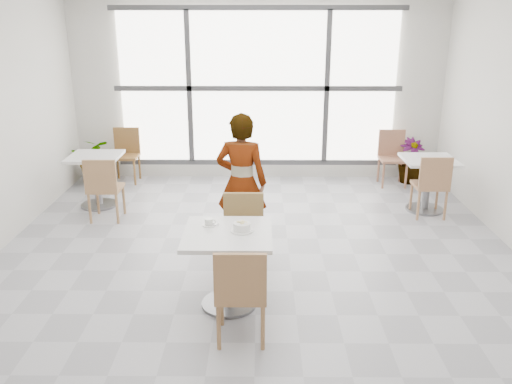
{
  "coord_description": "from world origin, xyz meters",
  "views": [
    {
      "loc": [
        0.04,
        -5.12,
        2.62
      ],
      "look_at": [
        0.0,
        -0.3,
        1.0
      ],
      "focal_mm": 37.12,
      "sensor_mm": 36.0,
      "label": 1
    }
  ],
  "objects_px": {
    "main_table": "(228,255)",
    "plant_right": "(410,161)",
    "oatmeal_bowl": "(242,227)",
    "bg_chair_left_near": "(103,185)",
    "bg_chair_left_far": "(126,151)",
    "bg_chair_right_near": "(432,182)",
    "person": "(242,182)",
    "bg_chair_right_far": "(392,154)",
    "coffee_cup": "(209,222)",
    "chair_near": "(241,289)",
    "bg_table_left": "(96,173)",
    "bg_table_right": "(428,177)",
    "chair_far": "(243,230)",
    "plant_left": "(96,160)"
  },
  "relations": [
    {
      "from": "bg_table_right",
      "to": "plant_right",
      "type": "xyz_separation_m",
      "value": [
        0.12,
        1.3,
        -0.12
      ]
    },
    {
      "from": "chair_far",
      "to": "oatmeal_bowl",
      "type": "bearing_deg",
      "value": -89.12
    },
    {
      "from": "oatmeal_bowl",
      "to": "bg_chair_right_near",
      "type": "bearing_deg",
      "value": 42.91
    },
    {
      "from": "person",
      "to": "bg_table_left",
      "type": "bearing_deg",
      "value": -24.08
    },
    {
      "from": "bg_chair_right_far",
      "to": "coffee_cup",
      "type": "bearing_deg",
      "value": -125.25
    },
    {
      "from": "oatmeal_bowl",
      "to": "bg_table_left",
      "type": "relative_size",
      "value": 0.28
    },
    {
      "from": "chair_near",
      "to": "chair_far",
      "type": "xyz_separation_m",
      "value": [
        -0.02,
        1.25,
        0.0
      ]
    },
    {
      "from": "bg_chair_right_far",
      "to": "main_table",
      "type": "bearing_deg",
      "value": -122.22
    },
    {
      "from": "bg_table_left",
      "to": "main_table",
      "type": "bearing_deg",
      "value": -53.44
    },
    {
      "from": "person",
      "to": "bg_chair_left_far",
      "type": "height_order",
      "value": "person"
    },
    {
      "from": "plant_left",
      "to": "plant_right",
      "type": "bearing_deg",
      "value": 0.6
    },
    {
      "from": "bg_chair_right_near",
      "to": "bg_table_left",
      "type": "bearing_deg",
      "value": -5.36
    },
    {
      "from": "plant_right",
      "to": "chair_near",
      "type": "bearing_deg",
      "value": -119.99
    },
    {
      "from": "main_table",
      "to": "chair_near",
      "type": "relative_size",
      "value": 0.92
    },
    {
      "from": "chair_near",
      "to": "bg_chair_left_near",
      "type": "height_order",
      "value": "same"
    },
    {
      "from": "oatmeal_bowl",
      "to": "coffee_cup",
      "type": "xyz_separation_m",
      "value": [
        -0.31,
        0.14,
        -0.01
      ]
    },
    {
      "from": "chair_near",
      "to": "person",
      "type": "bearing_deg",
      "value": -88.3
    },
    {
      "from": "plant_right",
      "to": "oatmeal_bowl",
      "type": "bearing_deg",
      "value": -123.94
    },
    {
      "from": "chair_near",
      "to": "bg_table_left",
      "type": "bearing_deg",
      "value": -57.02
    },
    {
      "from": "bg_chair_left_far",
      "to": "bg_chair_right_near",
      "type": "relative_size",
      "value": 1.0
    },
    {
      "from": "coffee_cup",
      "to": "bg_chair_right_far",
      "type": "xyz_separation_m",
      "value": [
        2.6,
        3.67,
        -0.28
      ]
    },
    {
      "from": "plant_left",
      "to": "bg_chair_left_far",
      "type": "bearing_deg",
      "value": 14.85
    },
    {
      "from": "chair_near",
      "to": "oatmeal_bowl",
      "type": "relative_size",
      "value": 4.14
    },
    {
      "from": "bg_chair_left_far",
      "to": "bg_chair_right_near",
      "type": "height_order",
      "value": "same"
    },
    {
      "from": "chair_far",
      "to": "coffee_cup",
      "type": "height_order",
      "value": "chair_far"
    },
    {
      "from": "main_table",
      "to": "coffee_cup",
      "type": "height_order",
      "value": "coffee_cup"
    },
    {
      "from": "bg_chair_left_near",
      "to": "bg_chair_right_far",
      "type": "bearing_deg",
      "value": -158.05
    },
    {
      "from": "plant_right",
      "to": "bg_chair_left_far",
      "type": "bearing_deg",
      "value": 179.12
    },
    {
      "from": "chair_far",
      "to": "bg_table_left",
      "type": "distance_m",
      "value": 3.0
    },
    {
      "from": "bg_table_left",
      "to": "plant_right",
      "type": "distance_m",
      "value": 4.91
    },
    {
      "from": "chair_far",
      "to": "bg_chair_right_near",
      "type": "xyz_separation_m",
      "value": [
        2.46,
        1.66,
        0.0
      ]
    },
    {
      "from": "chair_near",
      "to": "plant_left",
      "type": "height_order",
      "value": "chair_near"
    },
    {
      "from": "main_table",
      "to": "plant_right",
      "type": "distance_m",
      "value": 4.77
    },
    {
      "from": "chair_far",
      "to": "bg_table_left",
      "type": "bearing_deg",
      "value": 135.83
    },
    {
      "from": "person",
      "to": "bg_chair_left_near",
      "type": "relative_size",
      "value": 1.84
    },
    {
      "from": "person",
      "to": "bg_chair_right_far",
      "type": "bearing_deg",
      "value": -123.34
    },
    {
      "from": "oatmeal_bowl",
      "to": "bg_chair_left_near",
      "type": "distance_m",
      "value": 2.86
    },
    {
      "from": "chair_near",
      "to": "bg_chair_right_far",
      "type": "relative_size",
      "value": 1.0
    },
    {
      "from": "bg_table_right",
      "to": "bg_chair_right_far",
      "type": "xyz_separation_m",
      "value": [
        -0.2,
        1.24,
        0.01
      ]
    },
    {
      "from": "main_table",
      "to": "bg_table_left",
      "type": "bearing_deg",
      "value": 126.56
    },
    {
      "from": "person",
      "to": "bg_chair_right_near",
      "type": "bearing_deg",
      "value": -149.03
    },
    {
      "from": "bg_chair_right_near",
      "to": "main_table",
      "type": "bearing_deg",
      "value": 41.75
    },
    {
      "from": "bg_chair_right_near",
      "to": "plant_left",
      "type": "bearing_deg",
      "value": -17.26
    },
    {
      "from": "bg_chair_right_near",
      "to": "bg_chair_right_far",
      "type": "xyz_separation_m",
      "value": [
        -0.17,
        1.53,
        0.0
      ]
    },
    {
      "from": "plant_left",
      "to": "chair_near",
      "type": "bearing_deg",
      "value": -60.54
    },
    {
      "from": "person",
      "to": "bg_chair_left_far",
      "type": "bearing_deg",
      "value": -43.42
    },
    {
      "from": "chair_near",
      "to": "bg_table_right",
      "type": "xyz_separation_m",
      "value": [
        2.47,
        3.2,
        -0.01
      ]
    },
    {
      "from": "bg_chair_left_near",
      "to": "bg_chair_left_far",
      "type": "relative_size",
      "value": 1.0
    },
    {
      "from": "coffee_cup",
      "to": "bg_chair_left_near",
      "type": "bearing_deg",
      "value": 128.44
    },
    {
      "from": "coffee_cup",
      "to": "bg_table_right",
      "type": "xyz_separation_m",
      "value": [
        2.79,
        2.44,
        -0.29
      ]
    }
  ]
}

